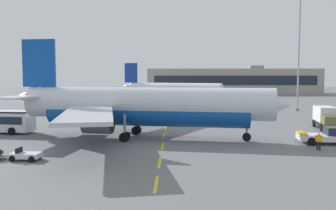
# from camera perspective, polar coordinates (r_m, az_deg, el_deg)

# --- Properties ---
(ground) EXTENTS (400.00, 400.00, 0.00)m
(ground) POSITION_cam_1_polar(r_m,az_deg,el_deg) (65.65, 19.41, -2.26)
(ground) COLOR slate
(apron_paint_markings) EXTENTS (8.00, 97.34, 0.01)m
(apron_paint_markings) POSITION_cam_1_polar(r_m,az_deg,el_deg) (60.89, -0.21, -2.51)
(apron_paint_markings) COLOR yellow
(apron_paint_markings) RESTS_ON ground
(airliner_foreground) EXTENTS (34.77, 34.21, 12.20)m
(airliner_foreground) POSITION_cam_1_polar(r_m,az_deg,el_deg) (43.29, -4.18, -0.15)
(airliner_foreground) COLOR silver
(airliner_foreground) RESTS_ON ground
(pushback_tug) EXTENTS (6.26, 3.68, 2.08)m
(pushback_tug) POSITION_cam_1_polar(r_m,az_deg,el_deg) (43.74, 24.30, -4.51)
(pushback_tug) COLOR silver
(pushback_tug) RESTS_ON ground
(airliner_mid_left) EXTENTS (31.39, 29.89, 11.42)m
(airliner_mid_left) POSITION_cam_1_polar(r_m,az_deg,el_deg) (98.05, 0.35, 2.33)
(airliner_mid_left) COLOR silver
(airliner_mid_left) RESTS_ON ground
(catering_truck) EXTENTS (7.02, 6.16, 3.14)m
(catering_truck) POSITION_cam_1_polar(r_m,az_deg,el_deg) (63.97, 5.63, -0.71)
(catering_truck) COLOR black
(catering_truck) RESTS_ON ground
(ground_power_truck) EXTENTS (3.48, 7.28, 3.14)m
(ground_power_truck) POSITION_cam_1_polar(r_m,az_deg,el_deg) (55.98, 24.01, -1.83)
(ground_power_truck) COLOR black
(ground_power_truck) RESTS_ON ground
(ground_crew_worker) EXTENTS (0.69, 0.34, 1.77)m
(ground_crew_worker) POSITION_cam_1_polar(r_m,az_deg,el_deg) (39.50, 23.00, -5.23)
(ground_crew_worker) COLOR #191E38
(ground_crew_worker) RESTS_ON ground
(apron_light_mast_far) EXTENTS (1.80, 1.80, 27.88)m
(apron_light_mast_far) POSITION_cam_1_polar(r_m,az_deg,el_deg) (83.03, 20.29, 10.92)
(apron_light_mast_far) COLOR slate
(apron_light_mast_far) RESTS_ON ground
(terminal_satellite) EXTENTS (73.40, 23.53, 12.47)m
(terminal_satellite) POSITION_cam_1_polar(r_m,az_deg,el_deg) (162.26, 10.05, 3.76)
(terminal_satellite) COLOR #9E998E
(terminal_satellite) RESTS_ON ground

